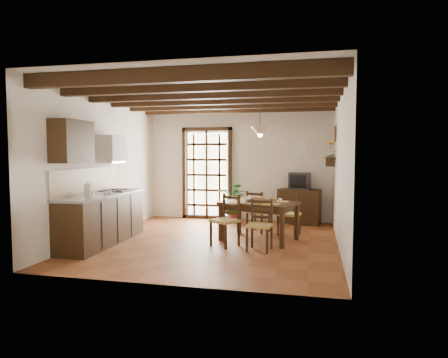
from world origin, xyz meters
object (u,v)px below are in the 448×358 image
(dining_table, at_px, (259,207))
(crt_tv, at_px, (300,181))
(kitchen_counter, at_px, (102,218))
(potted_plant, at_px, (234,198))
(chair_near_right, at_px, (260,234))
(chair_far_right, at_px, (289,222))
(chair_near_left, at_px, (225,230))
(sideboard, at_px, (299,206))
(chair_far_left, at_px, (258,219))
(pendant_lamp, at_px, (260,131))

(dining_table, relative_size, crt_tv, 3.07)
(kitchen_counter, relative_size, potted_plant, 1.14)
(kitchen_counter, relative_size, chair_near_right, 2.57)
(kitchen_counter, bearing_deg, chair_near_right, 2.60)
(kitchen_counter, relative_size, chair_far_right, 2.59)
(chair_near_left, bearing_deg, kitchen_counter, -141.22)
(chair_near_right, height_order, sideboard, chair_near_right)
(chair_near_right, height_order, chair_far_left, chair_near_right)
(kitchen_counter, bearing_deg, chair_far_right, 23.89)
(potted_plant, bearing_deg, kitchen_counter, -125.18)
(chair_far_right, relative_size, crt_tv, 1.72)
(pendant_lamp, bearing_deg, chair_near_right, -82.18)
(chair_near_left, bearing_deg, chair_far_right, 77.40)
(chair_near_right, bearing_deg, dining_table, 105.63)
(sideboard, relative_size, potted_plant, 0.48)
(sideboard, xyz_separation_m, crt_tv, (0.00, -0.01, 0.60))
(crt_tv, height_order, pendant_lamp, pendant_lamp)
(chair_far_left, bearing_deg, sideboard, -102.25)
(chair_far_left, relative_size, crt_tv, 1.72)
(chair_far_left, xyz_separation_m, pendant_lamp, (0.12, -0.66, 1.80))
(chair_near_right, relative_size, potted_plant, 0.44)
(dining_table, relative_size, chair_far_right, 1.79)
(chair_far_right, bearing_deg, sideboard, -83.11)
(kitchen_counter, bearing_deg, crt_tv, 39.33)
(kitchen_counter, distance_m, chair_near_left, 2.27)
(chair_far_right, relative_size, potted_plant, 0.44)
(kitchen_counter, xyz_separation_m, chair_near_left, (2.23, 0.33, -0.19))
(kitchen_counter, relative_size, sideboard, 2.36)
(chair_far_left, distance_m, pendant_lamp, 1.93)
(dining_table, distance_m, sideboard, 2.06)
(pendant_lamp, bearing_deg, dining_table, -90.00)
(chair_near_left, distance_m, pendant_lamp, 1.98)
(chair_far_right, distance_m, pendant_lamp, 1.94)
(chair_near_left, xyz_separation_m, sideboard, (1.21, 2.50, 0.12))
(sideboard, bearing_deg, potted_plant, -165.26)
(chair_near_left, xyz_separation_m, chair_far_left, (0.40, 1.33, -0.01))
(kitchen_counter, height_order, sideboard, kitchen_counter)
(kitchen_counter, relative_size, crt_tv, 4.45)
(dining_table, bearing_deg, chair_near_right, -64.12)
(dining_table, height_order, chair_far_right, chair_far_right)
(chair_far_right, height_order, potted_plant, potted_plant)
(chair_far_right, height_order, crt_tv, crt_tv)
(kitchen_counter, height_order, pendant_lamp, pendant_lamp)
(chair_near_right, xyz_separation_m, potted_plant, (-0.96, 2.58, 0.30))
(kitchen_counter, distance_m, chair_far_left, 3.12)
(chair_near_right, height_order, crt_tv, crt_tv)
(dining_table, height_order, chair_near_left, chair_near_left)
(sideboard, relative_size, crt_tv, 1.89)
(chair_near_left, xyz_separation_m, chair_near_right, (0.64, -0.20, -0.01))
(dining_table, height_order, potted_plant, potted_plant)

